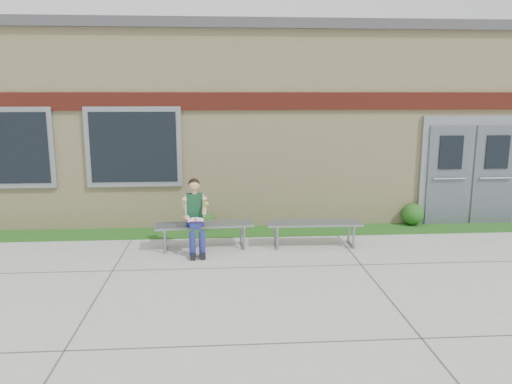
{
  "coord_description": "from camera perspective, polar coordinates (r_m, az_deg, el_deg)",
  "views": [
    {
      "loc": [
        -1.26,
        -7.12,
        2.76
      ],
      "look_at": [
        -0.64,
        1.7,
        1.0
      ],
      "focal_mm": 35.0,
      "sensor_mm": 36.0,
      "label": 1
    }
  ],
  "objects": [
    {
      "name": "shrub_mid",
      "position": [
        10.3,
        -5.72,
        -3.3
      ],
      "size": [
        0.33,
        0.33,
        0.33
      ],
      "primitive_type": "sphere",
      "color": "#144512",
      "rests_on": "grass_strip"
    },
    {
      "name": "school_building",
      "position": [
        13.18,
        1.49,
        8.38
      ],
      "size": [
        16.2,
        6.22,
        4.2
      ],
      "color": "beige",
      "rests_on": "ground"
    },
    {
      "name": "bench_right",
      "position": [
        9.19,
        6.65,
        -4.05
      ],
      "size": [
        1.74,
        0.51,
        0.45
      ],
      "rotation": [
        0.0,
        0.0,
        -0.02
      ],
      "color": "gray",
      "rests_on": "ground"
    },
    {
      "name": "shrub_east",
      "position": [
        11.04,
        17.47,
        -2.42
      ],
      "size": [
        0.46,
        0.46,
        0.46
      ],
      "primitive_type": "sphere",
      "color": "#144512",
      "rests_on": "grass_strip"
    },
    {
      "name": "girl",
      "position": [
        8.78,
        -6.96,
        -2.52
      ],
      "size": [
        0.47,
        0.77,
        1.29
      ],
      "rotation": [
        0.0,
        0.0,
        0.08
      ],
      "color": "navy",
      "rests_on": "ground"
    },
    {
      "name": "grass_strip",
      "position": [
        10.18,
        3.27,
        -4.45
      ],
      "size": [
        16.0,
        0.8,
        0.02
      ],
      "primitive_type": "cube",
      "color": "#144512",
      "rests_on": "ground"
    },
    {
      "name": "bench_left",
      "position": [
        9.04,
        -5.94,
        -4.27
      ],
      "size": [
        1.79,
        0.65,
        0.45
      ],
      "rotation": [
        0.0,
        0.0,
        0.1
      ],
      "color": "gray",
      "rests_on": "ground"
    },
    {
      "name": "ground",
      "position": [
        7.74,
        5.72,
        -9.71
      ],
      "size": [
        80.0,
        80.0,
        0.0
      ],
      "primitive_type": "plane",
      "color": "#9E9E99",
      "rests_on": "ground"
    }
  ]
}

